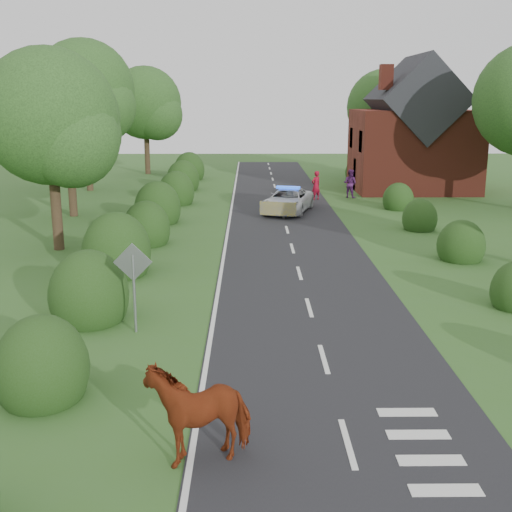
{
  "coord_description": "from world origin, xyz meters",
  "views": [
    {
      "loc": [
        -1.83,
        -14.81,
        6.33
      ],
      "look_at": [
        -1.63,
        5.48,
        1.3
      ],
      "focal_mm": 45.0,
      "sensor_mm": 36.0,
      "label": 1
    }
  ],
  "objects_px": {
    "police_van": "(288,201)",
    "pedestrian_red": "(316,186)",
    "road_sign": "(133,274)",
    "pedestrian_purple": "(350,184)",
    "cow": "(199,415)"
  },
  "relations": [
    {
      "from": "police_van",
      "to": "pedestrian_red",
      "type": "relative_size",
      "value": 2.85
    },
    {
      "from": "road_sign",
      "to": "pedestrian_purple",
      "type": "distance_m",
      "value": 26.34
    },
    {
      "from": "road_sign",
      "to": "cow",
      "type": "bearing_deg",
      "value": -70.31
    },
    {
      "from": "road_sign",
      "to": "pedestrian_purple",
      "type": "relative_size",
      "value": 1.39
    },
    {
      "from": "road_sign",
      "to": "police_van",
      "type": "distance_m",
      "value": 19.78
    },
    {
      "from": "pedestrian_purple",
      "to": "road_sign",
      "type": "bearing_deg",
      "value": 102.17
    },
    {
      "from": "road_sign",
      "to": "pedestrian_purple",
      "type": "height_order",
      "value": "road_sign"
    },
    {
      "from": "police_van",
      "to": "pedestrian_red",
      "type": "distance_m",
      "value": 4.94
    },
    {
      "from": "police_van",
      "to": "pedestrian_purple",
      "type": "distance_m",
      "value": 6.98
    },
    {
      "from": "road_sign",
      "to": "cow",
      "type": "height_order",
      "value": "road_sign"
    },
    {
      "from": "police_van",
      "to": "road_sign",
      "type": "bearing_deg",
      "value": -89.53
    },
    {
      "from": "police_van",
      "to": "pedestrian_red",
      "type": "xyz_separation_m",
      "value": [
        2.03,
        4.5,
        0.25
      ]
    },
    {
      "from": "road_sign",
      "to": "pedestrian_red",
      "type": "bearing_deg",
      "value": 72.61
    },
    {
      "from": "road_sign",
      "to": "pedestrian_purple",
      "type": "bearing_deg",
      "value": 68.45
    },
    {
      "from": "cow",
      "to": "pedestrian_red",
      "type": "relative_size",
      "value": 1.16
    }
  ]
}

